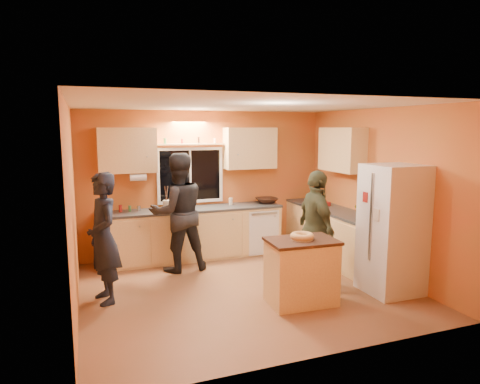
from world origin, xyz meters
name	(u,v)px	position (x,y,z in m)	size (l,w,h in m)	color
ground	(245,289)	(0.00, 0.00, 0.00)	(4.50, 4.50, 0.00)	brown
room_shell	(243,174)	(0.12, 0.41, 1.62)	(4.54, 4.04, 2.61)	#B9772F
back_counter	(212,232)	(0.01, 1.70, 0.45)	(4.23, 0.62, 0.90)	tan
right_counter	(342,238)	(1.95, 0.50, 0.45)	(0.62, 1.84, 0.90)	tan
refrigerator	(393,229)	(1.89, -0.80, 0.90)	(0.72, 0.70, 1.80)	silver
island	(301,271)	(0.51, -0.73, 0.44)	(0.92, 0.65, 0.86)	tan
bundt_pastry	(302,236)	(0.51, -0.73, 0.91)	(0.31, 0.31, 0.09)	tan
person_left	(103,238)	(-1.90, 0.23, 0.87)	(0.63, 0.41, 1.73)	black
person_center	(178,212)	(-0.71, 1.15, 0.95)	(0.93, 0.72, 1.91)	black
person_right	(316,228)	(1.06, -0.16, 0.85)	(0.99, 0.41, 1.69)	#343C26
mixing_bowl	(267,200)	(1.10, 1.73, 0.95)	(0.40, 0.40, 0.10)	black
utensil_crock	(167,205)	(-0.79, 1.68, 0.99)	(0.14, 0.14, 0.17)	beige
potted_plant	(361,209)	(1.94, -0.02, 1.04)	(0.25, 0.22, 0.28)	gray
red_box	(325,204)	(1.97, 1.10, 0.94)	(0.16, 0.12, 0.07)	maroon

